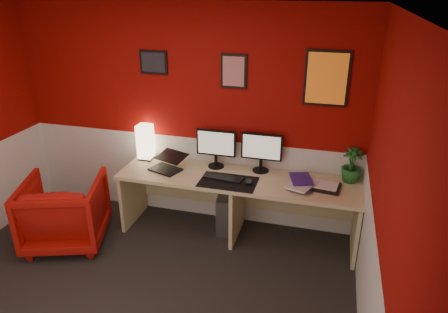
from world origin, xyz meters
TOP-DOWN VIEW (x-y plane):
  - ground at (0.00, 0.00)m, footprint 4.00×3.50m
  - ceiling at (0.00, 0.00)m, footprint 4.00×3.50m
  - wall_back at (0.00, 1.75)m, footprint 4.00×0.01m
  - wall_right at (2.00, 0.00)m, footprint 0.01×3.50m
  - wainscot_back at (0.00, 1.75)m, footprint 4.00×0.01m
  - wainscot_right at (2.00, 0.00)m, footprint 0.01×3.50m
  - desk at (0.69, 1.41)m, footprint 2.60×0.65m
  - shoji_lamp at (-0.47, 1.62)m, footprint 0.16×0.16m
  - laptop at (-0.12, 1.38)m, footprint 0.39×0.33m
  - monitor_left at (0.39, 1.62)m, footprint 0.45×0.06m
  - monitor_right at (0.90, 1.64)m, footprint 0.45×0.06m
  - desk_mat at (0.63, 1.28)m, footprint 0.60×0.38m
  - keyboard at (0.56, 1.34)m, footprint 0.43×0.19m
  - mouse at (0.84, 1.29)m, footprint 0.08×0.11m
  - book_bottom at (1.27, 1.40)m, footprint 0.26×0.34m
  - book_middle at (1.27, 1.39)m, footprint 0.34×0.39m
  - book_top at (1.26, 1.39)m, footprint 0.28×0.33m
  - zen_tray at (1.59, 1.41)m, footprint 0.38×0.29m
  - potted_plant at (1.86, 1.64)m, footprint 0.22×0.22m
  - pc_tower at (0.55, 1.53)m, footprint 0.25×0.47m
  - armchair at (-1.08, 0.81)m, footprint 1.03×1.04m
  - art_left at (-0.35, 1.74)m, footprint 0.32×0.02m
  - art_center at (0.56, 1.74)m, footprint 0.28×0.02m
  - art_right at (1.52, 1.74)m, footprint 0.44×0.02m

SIDE VIEW (x-z plane):
  - ground at x=0.00m, z-range -0.01..0.01m
  - pc_tower at x=0.55m, z-range 0.00..0.45m
  - desk at x=0.69m, z-range 0.00..0.73m
  - armchair at x=-1.08m, z-range 0.00..0.75m
  - wainscot_back at x=0.00m, z-range 0.00..1.00m
  - wainscot_right at x=2.00m, z-range 0.00..1.00m
  - desk_mat at x=0.63m, z-range 0.73..0.74m
  - book_bottom at x=1.27m, z-range 0.73..0.76m
  - keyboard at x=0.56m, z-range 0.74..0.75m
  - zen_tray at x=1.59m, z-range 0.73..0.76m
  - mouse at x=0.84m, z-range 0.74..0.77m
  - book_middle at x=1.27m, z-range 0.76..0.78m
  - book_top at x=1.26m, z-range 0.78..0.81m
  - laptop at x=-0.12m, z-range 0.73..0.95m
  - potted_plant at x=1.86m, z-range 0.73..1.10m
  - shoji_lamp at x=-0.47m, z-range 0.73..1.13m
  - monitor_left at x=0.39m, z-range 0.73..1.31m
  - monitor_right at x=0.90m, z-range 0.73..1.31m
  - wall_back at x=0.00m, z-range 0.00..2.50m
  - wall_right at x=2.00m, z-range 0.00..2.50m
  - art_right at x=1.52m, z-range 1.50..2.06m
  - art_center at x=0.56m, z-range 1.62..1.98m
  - art_left at x=-0.35m, z-range 1.72..1.98m
  - ceiling at x=0.00m, z-range 2.50..2.50m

